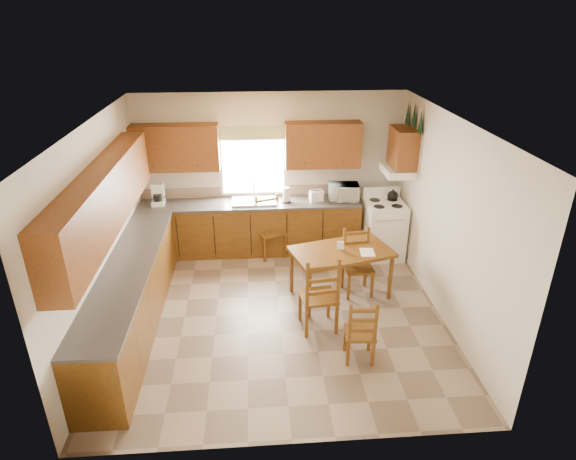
{
  "coord_description": "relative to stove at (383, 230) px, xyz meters",
  "views": [
    {
      "loc": [
        -0.3,
        -5.66,
        3.93
      ],
      "look_at": [
        0.15,
        0.3,
        1.15
      ],
      "focal_mm": 30.0,
      "sensor_mm": 36.0,
      "label": 1
    }
  ],
  "objects": [
    {
      "name": "chair_far_left",
      "position": [
        -1.91,
        0.14,
        0.05
      ],
      "size": [
        0.55,
        0.54,
        1.04
      ],
      "primitive_type": "cube",
      "rotation": [
        0.0,
        0.0,
        0.33
      ],
      "color": "brown",
      "rests_on": "floor"
    },
    {
      "name": "wall_left",
      "position": [
        -4.13,
        -1.62,
        0.88
      ],
      "size": [
        4.5,
        4.5,
        0.0
      ],
      "primitive_type": "plane",
      "color": "beige",
      "rests_on": "floor"
    },
    {
      "name": "dining_table",
      "position": [
        -0.95,
        -1.21,
        -0.1
      ],
      "size": [
        1.57,
        1.16,
        0.75
      ],
      "primitive_type": "cube",
      "rotation": [
        0.0,
        0.0,
        0.28
      ],
      "color": "brown",
      "rests_on": "floor"
    },
    {
      "name": "chair_far_right",
      "position": [
        -0.68,
        -1.17,
        0.02
      ],
      "size": [
        0.45,
        0.43,
        0.99
      ],
      "primitive_type": "cube",
      "rotation": [
        0.0,
        0.0,
        0.09
      ],
      "color": "brown",
      "rests_on": "floor"
    },
    {
      "name": "upper_cab_back_right",
      "position": [
        -1.02,
        0.46,
        1.38
      ],
      "size": [
        1.25,
        0.33,
        0.75
      ],
      "primitive_type": "cube",
      "color": "brown",
      "rests_on": "wall_back"
    },
    {
      "name": "lower_cab_back",
      "position": [
        -2.25,
        0.33,
        -0.03
      ],
      "size": [
        3.75,
        0.6,
        0.88
      ],
      "primitive_type": "cube",
      "color": "brown",
      "rests_on": "floor"
    },
    {
      "name": "upper_cab_stove",
      "position": [
        0.2,
        0.03,
        1.43
      ],
      "size": [
        0.33,
        0.62,
        0.62
      ],
      "primitive_type": "cube",
      "color": "brown",
      "rests_on": "wall_right"
    },
    {
      "name": "pine_decal_a",
      "position": [
        0.33,
        -0.29,
        1.91
      ],
      "size": [
        0.22,
        0.22,
        0.36
      ],
      "primitive_type": "cone",
      "color": "black",
      "rests_on": "wall_right"
    },
    {
      "name": "wall_back",
      "position": [
        -1.88,
        0.63,
        0.88
      ],
      "size": [
        4.5,
        4.5,
        0.0
      ],
      "primitive_type": "plane",
      "color": "beige",
      "rests_on": "floor"
    },
    {
      "name": "coffeemaker",
      "position": [
        -3.78,
        0.34,
        0.6
      ],
      "size": [
        0.19,
        0.23,
        0.31
      ],
      "primitive_type": "cube",
      "rotation": [
        0.0,
        0.0,
        -0.03
      ],
      "color": "white",
      "rests_on": "counter_back"
    },
    {
      "name": "sink_basin",
      "position": [
        -2.18,
        0.33,
        0.47
      ],
      "size": [
        0.75,
        0.45,
        0.04
      ],
      "primitive_type": "cube",
      "color": "silver",
      "rests_on": "counter_back"
    },
    {
      "name": "microwave",
      "position": [
        -0.66,
        0.33,
        0.59
      ],
      "size": [
        0.5,
        0.38,
        0.28
      ],
      "primitive_type": "imported",
      "rotation": [
        0.0,
        0.0,
        -0.09
      ],
      "color": "white",
      "rests_on": "counter_back"
    },
    {
      "name": "chair_near_left",
      "position": [
        -1.38,
        -1.98,
        0.08
      ],
      "size": [
        0.51,
        0.5,
        1.1
      ],
      "primitive_type": "cube",
      "rotation": [
        0.0,
        0.0,
        3.27
      ],
      "color": "brown",
      "rests_on": "floor"
    },
    {
      "name": "wall_right",
      "position": [
        0.37,
        -1.62,
        0.88
      ],
      "size": [
        4.5,
        4.5,
        0.0
      ],
      "primitive_type": "plane",
      "color": "beige",
      "rests_on": "floor"
    },
    {
      "name": "window_valance",
      "position": [
        -2.18,
        0.57,
        1.58
      ],
      "size": [
        1.19,
        0.01,
        0.24
      ],
      "primitive_type": "cube",
      "color": "#4F7939",
      "rests_on": "wall_back"
    },
    {
      "name": "counter_back",
      "position": [
        -2.25,
        0.33,
        0.43
      ],
      "size": [
        3.75,
        0.63,
        0.04
      ],
      "primitive_type": "cube",
      "color": "#45403E",
      "rests_on": "lower_cab_back"
    },
    {
      "name": "pine_decal_c",
      "position": [
        0.33,
        0.35,
        1.91
      ],
      "size": [
        0.22,
        0.22,
        0.36
      ],
      "primitive_type": "cone",
      "color": "black",
      "rests_on": "wall_right"
    },
    {
      "name": "lower_cab_left",
      "position": [
        -3.83,
        -1.77,
        -0.03
      ],
      "size": [
        0.6,
        3.6,
        0.88
      ],
      "primitive_type": "cube",
      "color": "brown",
      "rests_on": "floor"
    },
    {
      "name": "backsplash",
      "position": [
        -2.25,
        0.62,
        0.54
      ],
      "size": [
        3.75,
        0.01,
        0.18
      ],
      "primitive_type": "cube",
      "color": "#8B715A",
      "rests_on": "counter_back"
    },
    {
      "name": "upper_cab_back_left",
      "position": [
        -3.43,
        0.46,
        1.38
      ],
      "size": [
        1.41,
        0.33,
        0.75
      ],
      "primitive_type": "cube",
      "color": "brown",
      "rests_on": "wall_back"
    },
    {
      "name": "pine_decal_b",
      "position": [
        0.33,
        0.03,
        1.95
      ],
      "size": [
        0.22,
        0.22,
        0.36
      ],
      "primitive_type": "cone",
      "color": "black",
      "rests_on": "wall_right"
    },
    {
      "name": "window_frame",
      "position": [
        -2.18,
        0.6,
        1.08
      ],
      "size": [
        1.13,
        0.02,
        1.18
      ],
      "primitive_type": "cube",
      "color": "white",
      "rests_on": "wall_back"
    },
    {
      "name": "table_paper",
      "position": [
        -0.6,
        -1.31,
        0.28
      ],
      "size": [
        0.22,
        0.28,
        0.0
      ],
      "primitive_type": "cube",
      "rotation": [
        0.0,
        0.0,
        -0.08
      ],
      "color": "white",
      "rests_on": "dining_table"
    },
    {
      "name": "window_pane",
      "position": [
        -2.18,
        0.59,
        1.08
      ],
      "size": [
        1.05,
        0.01,
        1.1
      ],
      "primitive_type": "cube",
      "color": "white",
      "rests_on": "wall_back"
    },
    {
      "name": "counter_left",
      "position": [
        -3.83,
        -1.77,
        0.43
      ],
      "size": [
        0.63,
        3.6,
        0.04
      ],
      "primitive_type": "cube",
      "color": "#45403E",
      "rests_on": "lower_cab_left"
    },
    {
      "name": "table_card",
      "position": [
        -0.96,
        -1.19,
        0.34
      ],
      "size": [
        0.1,
        0.04,
        0.13
      ],
      "primitive_type": "cube",
      "rotation": [
        0.0,
        0.0,
        -0.17
      ],
      "color": "white",
      "rests_on": "dining_table"
    },
    {
      "name": "toaster",
      "position": [
        -1.12,
        0.32,
        0.54
      ],
      "size": [
        0.25,
        0.18,
        0.18
      ],
      "primitive_type": "cube",
      "rotation": [
        0.0,
        0.0,
        0.21
      ],
      "color": "white",
      "rests_on": "counter_back"
    },
    {
      "name": "ceiling",
      "position": [
        -1.88,
        -1.62,
        2.23
      ],
      "size": [
        4.5,
        4.5,
        0.0
      ],
      "primitive_type": "plane",
      "color": "olive",
      "rests_on": "floor"
    },
    {
      "name": "floor",
      "position": [
        -1.88,
        -1.62,
        -0.47
      ],
      "size": [
        4.5,
        4.5,
        0.0
      ],
      "primitive_type": "plane",
      "color": "#826C58",
      "rests_on": "ground"
    },
    {
      "name": "stove",
      "position": [
        0.0,
        0.0,
        0.0
      ],
      "size": [
        0.65,
        0.67,
        0.95
      ],
      "primitive_type": "cube",
      "rotation": [
        0.0,
        0.0,
        0.02
      ],
      "color": "white",
      "rests_on": "floor"
    },
    {
      "name": "upper_cab_left",
      "position": [
        -3.96,
        -1.77,
        1.38
      ],
      "size": [
        0.33,
        3.6,
        0.75
      ],
      "primitive_type": "cube",
      "color": "brown",
      "rests_on": "wall_left"
    },
    {
      "name": "paper_towel",
      "position": [
        -1.64,
        0.3,
        0.58
      ],
      "size": [
        0.13,
        0.13,
        0.26
      ],
      "primitive_type": "cylinder",
      "rotation": [
        0.0,
        0.0,
        -0.17
      ],
      "color": "white",
      "rests_on": "counter_back"
    },
    {
      "name": "wall_front",
      "position": [
        -1.88,
        -3.87,
        0.88
      ],
      "size": [
        4.5,
        4.5,
        0.0
      ],
      "primitive_type": "plane",
      "color": "beige",
      "rests_on": "floor"
    },
    {
      "name": "chair_near_right",
      "position": [
        -0.96,
        -2.64,
        -0.05
      ],
      "size": [
        0.38,
        0.37,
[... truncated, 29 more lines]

